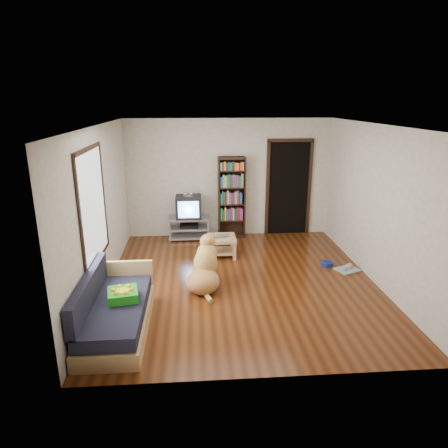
{
  "coord_description": "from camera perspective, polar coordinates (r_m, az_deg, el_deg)",
  "views": [
    {
      "loc": [
        -0.77,
        -6.2,
        2.98
      ],
      "look_at": [
        -0.26,
        0.42,
        0.9
      ],
      "focal_mm": 32.0,
      "sensor_mm": 36.0,
      "label": 1
    }
  ],
  "objects": [
    {
      "name": "ceiling",
      "position": [
        6.26,
        2.77,
        13.91
      ],
      "size": [
        5.0,
        5.0,
        0.0
      ],
      "primitive_type": "plane",
      "rotation": [
        3.14,
        0.0,
        0.0
      ],
      "color": "white",
      "rests_on": "ground"
    },
    {
      "name": "wall_back",
      "position": [
        8.89,
        0.68,
        6.51
      ],
      "size": [
        4.5,
        0.0,
        4.5
      ],
      "primitive_type": "plane",
      "rotation": [
        1.57,
        0.0,
        0.0
      ],
      "color": "beige",
      "rests_on": "ground"
    },
    {
      "name": "ground",
      "position": [
        6.92,
        2.46,
        -8.11
      ],
      "size": [
        5.0,
        5.0,
        0.0
      ],
      "primitive_type": "plane",
      "color": "#57280F",
      "rests_on": "ground"
    },
    {
      "name": "grey_rag",
      "position": [
        7.64,
        17.22,
        -6.27
      ],
      "size": [
        0.49,
        0.45,
        0.03
      ],
      "primitive_type": "cube",
      "rotation": [
        0.0,
        0.0,
        0.39
      ],
      "color": "#9C9C9C",
      "rests_on": "ground"
    },
    {
      "name": "coffee_table",
      "position": [
        7.87,
        -0.36,
        -2.67
      ],
      "size": [
        0.55,
        0.55,
        0.4
      ],
      "color": "tan",
      "rests_on": "ground"
    },
    {
      "name": "wall_front",
      "position": [
        4.13,
        6.75,
        -6.67
      ],
      "size": [
        4.5,
        0.0,
        4.5
      ],
      "primitive_type": "plane",
      "rotation": [
        -1.57,
        0.0,
        0.0
      ],
      "color": "beige",
      "rests_on": "ground"
    },
    {
      "name": "window",
      "position": [
        6.07,
        -18.22,
        2.41
      ],
      "size": [
        0.03,
        1.46,
        1.7
      ],
      "color": "white",
      "rests_on": "wall_left"
    },
    {
      "name": "tv_stand",
      "position": [
        8.87,
        -5.0,
        -0.45
      ],
      "size": [
        0.9,
        0.45,
        0.5
      ],
      "color": "#99999E",
      "rests_on": "ground"
    },
    {
      "name": "bookshelf",
      "position": [
        8.81,
        1.08,
        4.41
      ],
      "size": [
        0.6,
        0.3,
        1.8
      ],
      "color": "black",
      "rests_on": "ground"
    },
    {
      "name": "crt_tv",
      "position": [
        8.76,
        -5.08,
        2.54
      ],
      "size": [
        0.55,
        0.52,
        0.58
      ],
      "color": "black",
      "rests_on": "tv_stand"
    },
    {
      "name": "laptop",
      "position": [
        7.8,
        -0.34,
        -1.82
      ],
      "size": [
        0.39,
        0.3,
        0.03
      ],
      "primitive_type": "imported",
      "rotation": [
        0.0,
        0.0,
        0.24
      ],
      "color": "silver",
      "rests_on": "coffee_table"
    },
    {
      "name": "dog",
      "position": [
        6.59,
        -2.75,
        -6.42
      ],
      "size": [
        0.68,
        1.08,
        0.88
      ],
      "color": "#B47B45",
      "rests_on": "ground"
    },
    {
      "name": "sofa",
      "position": [
        5.64,
        -15.46,
        -12.09
      ],
      "size": [
        0.8,
        1.8,
        0.8
      ],
      "color": "tan",
      "rests_on": "ground"
    },
    {
      "name": "green_cushion",
      "position": [
        5.57,
        -14.25,
        -9.77
      ],
      "size": [
        0.45,
        0.45,
        0.13
      ],
      "primitive_type": "cube",
      "rotation": [
        0.0,
        0.0,
        0.19
      ],
      "color": "green",
      "rests_on": "sofa"
    },
    {
      "name": "doorway",
      "position": [
        9.13,
        9.2,
        5.41
      ],
      "size": [
        1.03,
        0.05,
        2.19
      ],
      "color": "black",
      "rests_on": "wall_back"
    },
    {
      "name": "dog_bowl",
      "position": [
        7.74,
        14.5,
        -5.5
      ],
      "size": [
        0.22,
        0.22,
        0.08
      ],
      "primitive_type": "cylinder",
      "color": "navy",
      "rests_on": "ground"
    },
    {
      "name": "wall_left",
      "position": [
        6.59,
        -17.21,
        1.85
      ],
      "size": [
        0.0,
        5.0,
        5.0
      ],
      "primitive_type": "plane",
      "rotation": [
        1.57,
        0.0,
        1.57
      ],
      "color": "beige",
      "rests_on": "ground"
    },
    {
      "name": "wall_right",
      "position": [
        7.1,
        20.97,
        2.54
      ],
      "size": [
        0.0,
        5.0,
        5.0
      ],
      "primitive_type": "plane",
      "rotation": [
        1.57,
        0.0,
        -1.57
      ],
      "color": "beige",
      "rests_on": "ground"
    }
  ]
}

